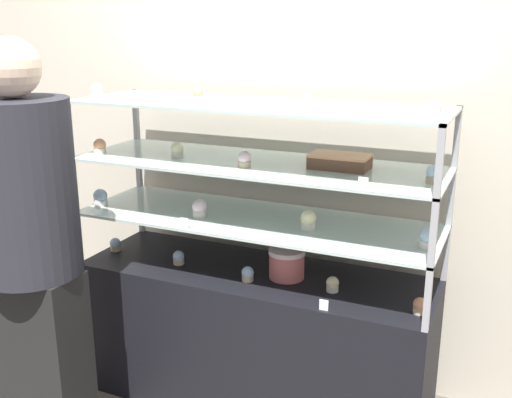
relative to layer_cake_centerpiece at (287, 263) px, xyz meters
name	(u,v)px	position (x,y,z in m)	size (l,w,h in m)	color
ground_plane	(256,398)	(-0.15, 0.01, -0.73)	(20.00, 20.00, 0.00)	brown
back_wall	(291,118)	(-0.15, 0.41, 0.57)	(8.00, 0.05, 2.60)	beige
display_base	(256,337)	(-0.15, 0.01, -0.40)	(1.60, 0.53, 0.66)	black
display_riser_lower	(256,221)	(-0.15, 0.01, 0.17)	(1.60, 0.53, 0.25)	#99999E
display_riser_middle	(256,165)	(-0.15, 0.01, 0.43)	(1.60, 0.53, 0.25)	#99999E
display_riser_upper	(256,106)	(-0.15, 0.01, 0.68)	(1.60, 0.53, 0.25)	#99999E
layer_cake_centerpiece	(287,263)	(0.00, 0.00, 0.00)	(0.16, 0.16, 0.13)	#C66660
sheet_cake_frosted	(340,161)	(0.21, 0.04, 0.47)	(0.24, 0.15, 0.06)	brown
cupcake_0	(115,245)	(-0.89, -0.04, -0.04)	(0.05, 0.05, 0.06)	#CCB28C
cupcake_1	(179,258)	(-0.51, -0.06, -0.04)	(0.05, 0.05, 0.06)	#CCB28C
cupcake_2	(248,274)	(-0.14, -0.10, -0.04)	(0.05, 0.05, 0.06)	#CCB28C
cupcake_3	(333,284)	(0.23, -0.05, -0.04)	(0.05, 0.05, 0.06)	beige
cupcake_4	(420,306)	(0.59, -0.11, -0.04)	(0.05, 0.05, 0.06)	#CCB28C
price_tag_0	(324,305)	(0.25, -0.24, -0.05)	(0.04, 0.00, 0.04)	white
cupcake_5	(100,198)	(-0.90, -0.12, 0.22)	(0.07, 0.07, 0.08)	white
cupcake_6	(200,208)	(-0.39, -0.08, 0.22)	(0.07, 0.07, 0.08)	beige
cupcake_7	(308,220)	(0.11, -0.04, 0.22)	(0.07, 0.07, 0.08)	beige
cupcake_8	(428,238)	(0.59, -0.06, 0.22)	(0.07, 0.07, 0.08)	white
price_tag_1	(184,223)	(-0.37, -0.24, 0.21)	(0.04, 0.00, 0.04)	white
cupcake_9	(100,146)	(-0.88, -0.12, 0.47)	(0.06, 0.06, 0.07)	beige
cupcake_10	(177,150)	(-0.51, -0.05, 0.47)	(0.06, 0.06, 0.07)	beige
cupcake_11	(245,159)	(-0.16, -0.09, 0.47)	(0.06, 0.06, 0.07)	#CCB28C
cupcake_12	(434,174)	(0.60, -0.04, 0.47)	(0.06, 0.06, 0.07)	#CCB28C
price_tag_2	(363,183)	(0.38, -0.24, 0.46)	(0.04, 0.00, 0.04)	white
cupcake_13	(97,91)	(-0.88, -0.10, 0.72)	(0.05, 0.05, 0.06)	white
cupcake_14	(198,94)	(-0.40, -0.05, 0.72)	(0.05, 0.05, 0.06)	white
cupcake_15	(306,100)	(0.09, -0.06, 0.72)	(0.05, 0.05, 0.06)	beige
cupcake_16	(435,108)	(0.59, -0.10, 0.72)	(0.05, 0.05, 0.06)	beige
price_tag_3	(339,111)	(0.28, -0.24, 0.71)	(0.04, 0.00, 0.04)	white
customer_figure	(30,244)	(-0.83, -0.64, 0.18)	(0.40, 0.40, 1.70)	black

